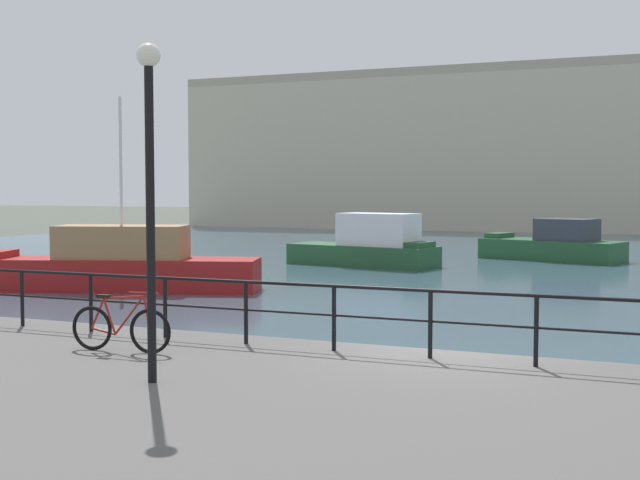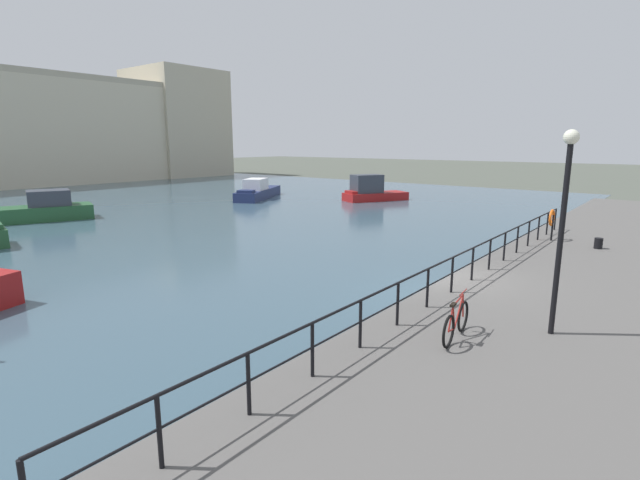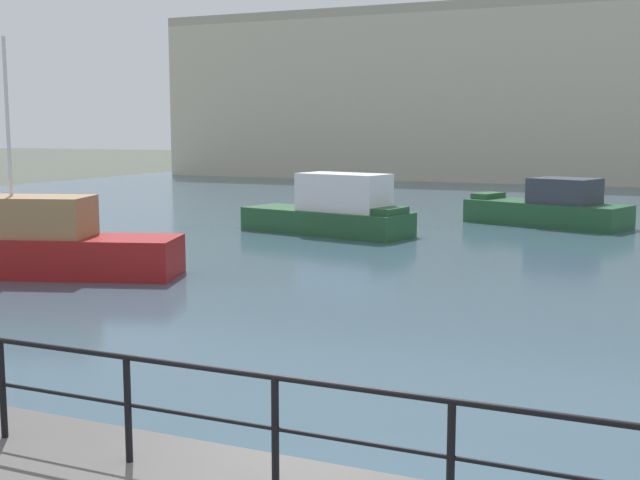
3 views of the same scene
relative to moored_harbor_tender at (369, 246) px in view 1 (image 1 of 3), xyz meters
name	(u,v)px [view 1 (image 1 of 3)]	position (x,y,z in m)	size (l,w,h in m)	color
ground_plane	(440,397)	(8.74, -21.53, -0.90)	(240.00, 240.00, 0.00)	#4C5147
water_basin	(594,257)	(8.74, 8.67, -0.90)	(80.00, 60.00, 0.01)	#385160
moored_harbor_tender	(369,246)	(0.00, 0.00, 0.00)	(7.02, 3.57, 2.32)	#23512D
moored_red_daysailer	(114,265)	(-4.95, -11.63, -0.05)	(9.87, 4.89, 6.42)	maroon
moored_white_yacht	(554,245)	(7.14, 6.12, -0.15)	(6.98, 4.34, 1.99)	#23512D
quay_railing	(381,308)	(7.97, -22.28, 0.62)	(24.01, 0.07, 1.08)	black
parked_bicycle	(121,328)	(4.05, -23.70, 0.27)	(1.77, 0.23, 0.98)	black
quay_lamp_post	(150,167)	(5.71, -25.28, 2.79)	(0.32, 0.32, 4.54)	black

